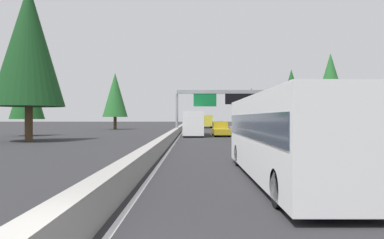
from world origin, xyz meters
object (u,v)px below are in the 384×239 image
(bus_distant_a, at_px, (283,134))
(pickup_mid_right, at_px, (221,129))
(sedan_near_right, at_px, (192,122))
(conifer_right_mid, at_px, (291,93))
(sedan_distant_b, at_px, (237,128))
(conifer_left_foreground, at_px, (29,45))
(sign_gantry_overhead, at_px, (222,99))
(conifer_right_distant, at_px, (270,104))
(box_truck_mid_left, at_px, (207,121))
(conifer_right_near, at_px, (330,85))
(sedan_far_right, at_px, (220,124))
(minivan_far_left, at_px, (261,131))
(conifer_right_far, at_px, (251,104))
(bus_mid_center, at_px, (193,122))
(conifer_left_mid, at_px, (115,95))
(conifer_left_near, at_px, (27,90))

(bus_distant_a, bearing_deg, pickup_mid_right, -0.45)
(sedan_near_right, xyz_separation_m, conifer_right_mid, (-54.08, -20.94, 6.90))
(sedan_distant_b, relative_size, conifer_left_foreground, 0.28)
(sign_gantry_overhead, distance_m, conifer_right_distant, 47.89)
(box_truck_mid_left, relative_size, conifer_right_near, 0.77)
(bus_distant_a, xyz_separation_m, sedan_far_right, (81.32, -3.99, -1.03))
(conifer_right_distant, bearing_deg, conifer_right_mid, 179.89)
(sedan_far_right, bearing_deg, conifer_left_foreground, 158.32)
(minivan_far_left, bearing_deg, conifer_right_far, -8.25)
(bus_mid_center, bearing_deg, conifer_right_near, -86.38)
(conifer_left_foreground, bearing_deg, conifer_left_mid, -0.94)
(bus_mid_center, relative_size, conifer_right_mid, 0.92)
(sign_gantry_overhead, distance_m, conifer_right_mid, 29.67)
(conifer_right_distant, xyz_separation_m, conifer_left_near, (-49.04, 42.09, -0.12))
(pickup_mid_right, xyz_separation_m, minivan_far_left, (-9.66, -3.32, 0.04))
(pickup_mid_right, height_order, bus_mid_center, bus_mid_center)
(conifer_right_mid, bearing_deg, bus_distant_a, 164.18)
(pickup_mid_right, height_order, box_truck_mid_left, box_truck_mid_left)
(conifer_left_near, bearing_deg, bus_mid_center, -87.35)
(box_truck_mid_left, height_order, conifer_left_foreground, conifer_left_foreground)
(bus_mid_center, bearing_deg, conifer_right_mid, -36.74)
(conifer_right_far, bearing_deg, box_truck_mid_left, 91.88)
(pickup_mid_right, bearing_deg, box_truck_mid_left, 0.47)
(sedan_distant_b, bearing_deg, minivan_far_left, 179.46)
(box_truck_mid_left, bearing_deg, minivan_far_left, -175.60)
(sedan_near_right, bearing_deg, conifer_left_mid, 164.83)
(sedan_far_right, bearing_deg, conifer_right_distant, -88.05)
(conifer_right_mid, xyz_separation_m, conifer_right_distant, (20.43, -0.04, -1.52))
(conifer_right_far, relative_size, conifer_left_mid, 0.82)
(minivan_far_left, relative_size, conifer_left_foreground, 0.32)
(bus_distant_a, bearing_deg, conifer_left_foreground, 41.49)
(sedan_distant_b, relative_size, conifer_right_distant, 0.44)
(conifer_right_near, distance_m, conifer_right_mid, 26.54)
(sedan_distant_b, distance_m, bus_mid_center, 11.82)
(conifer_left_near, relative_size, conifer_left_mid, 0.86)
(sedan_far_right, distance_m, conifer_right_far, 14.07)
(pickup_mid_right, xyz_separation_m, sedan_far_right, (49.24, -3.74, -0.23))
(bus_distant_a, distance_m, sedan_distant_b, 43.37)
(conifer_right_far, height_order, conifer_left_near, conifer_left_near)
(conifer_right_near, distance_m, conifer_left_near, 40.04)
(sedan_far_right, relative_size, conifer_right_near, 0.40)
(bus_mid_center, height_order, conifer_left_foreground, conifer_left_foreground)
(bus_distant_a, bearing_deg, sedan_distant_b, -4.98)
(sign_gantry_overhead, xyz_separation_m, conifer_left_near, (-4.13, 25.50, 1.00))
(bus_distant_a, distance_m, conifer_left_mid, 61.87)
(sign_gantry_overhead, distance_m, sedan_far_right, 44.77)
(bus_distant_a, bearing_deg, minivan_far_left, -9.05)
(box_truck_mid_left, relative_size, sedan_near_right, 1.93)
(bus_distant_a, distance_m, sedan_near_right, 115.49)
(sign_gantry_overhead, bearing_deg, conifer_right_distant, -20.28)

